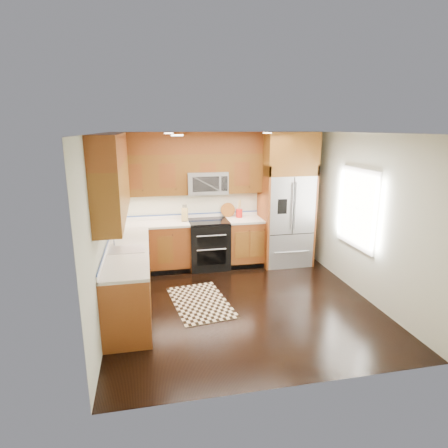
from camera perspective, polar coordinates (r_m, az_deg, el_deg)
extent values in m
plane|color=black|center=(6.01, 2.75, -11.97)|extent=(4.00, 4.00, 0.00)
cube|color=beige|center=(7.46, -0.93, 3.86)|extent=(4.00, 0.02, 2.60)
cube|color=beige|center=(5.42, -18.01, -0.93)|extent=(0.02, 4.00, 2.60)
cube|color=beige|center=(6.35, 20.68, 1.02)|extent=(0.02, 4.00, 2.60)
cube|color=white|center=(6.48, 19.68, 2.28)|extent=(0.04, 1.10, 1.30)
cube|color=white|center=(6.48, 19.61, 2.28)|extent=(0.02, 0.95, 1.15)
cube|color=brown|center=(7.26, -10.73, -3.64)|extent=(1.37, 0.60, 0.90)
cube|color=brown|center=(7.49, 3.22, -2.83)|extent=(0.72, 0.60, 0.90)
cube|color=brown|center=(5.86, -14.21, -8.32)|extent=(0.60, 2.40, 0.90)
cube|color=beige|center=(7.17, -4.99, 0.25)|extent=(2.85, 0.62, 0.04)
cube|color=beige|center=(5.70, -14.51, -3.95)|extent=(0.62, 2.40, 0.04)
cube|color=brown|center=(7.14, -5.28, 7.58)|extent=(2.85, 0.33, 0.75)
cube|color=brown|center=(5.49, -16.51, 4.98)|extent=(0.33, 2.40, 0.75)
cube|color=brown|center=(7.09, -5.38, 12.19)|extent=(2.85, 0.33, 0.40)
cube|color=brown|center=(5.44, -16.95, 10.97)|extent=(0.33, 2.40, 0.40)
cube|color=black|center=(7.31, -2.35, -3.17)|extent=(0.76, 0.64, 0.92)
cube|color=black|center=(7.18, -2.39, 0.44)|extent=(0.76, 0.60, 0.02)
cube|color=black|center=(6.97, -1.94, -2.69)|extent=(0.55, 0.01, 0.18)
cube|color=black|center=(7.07, -1.92, -5.17)|extent=(0.55, 0.01, 0.28)
cylinder|color=#B2B2B7|center=(6.91, -1.91, -1.80)|extent=(0.55, 0.02, 0.02)
cylinder|color=#B2B2B7|center=(6.99, -1.89, -3.93)|extent=(0.55, 0.02, 0.02)
cube|color=#B2B2B7|center=(7.17, -2.62, 6.32)|extent=(0.76, 0.40, 0.42)
cube|color=black|center=(6.97, -2.77, 6.08)|extent=(0.50, 0.01, 0.28)
cube|color=#B2B2B7|center=(7.55, 9.36, 0.68)|extent=(0.90, 0.74, 1.80)
cube|color=black|center=(7.13, 10.53, 2.71)|extent=(0.01, 0.01, 1.08)
cube|color=black|center=(7.05, 8.88, 2.64)|extent=(0.18, 0.01, 0.28)
cube|color=brown|center=(7.37, 5.97, 1.26)|extent=(0.04, 0.74, 2.00)
cube|color=brown|center=(7.70, 12.66, 1.56)|extent=(0.04, 0.74, 2.00)
cube|color=brown|center=(7.35, 9.78, 10.57)|extent=(0.98, 0.74, 0.80)
cube|color=#B2B2B7|center=(5.69, -14.52, -3.66)|extent=(0.50, 0.42, 0.02)
cylinder|color=#B2B2B7|center=(5.87, -16.46, -1.89)|extent=(0.02, 0.02, 0.28)
torus|color=#B2B2B7|center=(5.76, -16.62, -0.77)|extent=(0.18, 0.02, 0.18)
cube|color=black|center=(6.04, -3.63, -11.78)|extent=(1.00, 1.46, 0.01)
cube|color=tan|center=(7.21, -6.00, 1.48)|extent=(0.14, 0.18, 0.25)
cylinder|color=red|center=(7.44, 2.34, 1.64)|extent=(0.16, 0.16, 0.17)
cylinder|color=brown|center=(7.51, 0.59, 1.20)|extent=(0.31, 0.31, 0.02)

